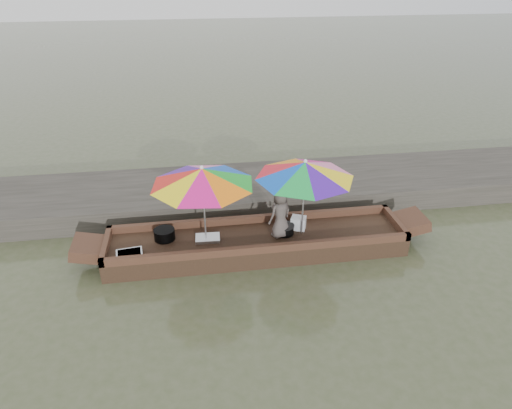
{
  "coord_description": "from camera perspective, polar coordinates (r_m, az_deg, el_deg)",
  "views": [
    {
      "loc": [
        -1.14,
        -7.37,
        5.08
      ],
      "look_at": [
        0.0,
        0.1,
        1.0
      ],
      "focal_mm": 32.0,
      "sensor_mm": 36.0,
      "label": 1
    }
  ],
  "objects": [
    {
      "name": "umbrella_bow",
      "position": [
        8.36,
        -6.52,
        -0.05
      ],
      "size": [
        2.34,
        2.34,
        1.55
      ],
      "primitive_type": null,
      "rotation": [
        0.0,
        0.0,
        0.28
      ],
      "color": "blue",
      "rests_on": "boat_hull"
    },
    {
      "name": "tray_crayfish",
      "position": [
        8.55,
        -15.54,
        -6.03
      ],
      "size": [
        0.5,
        0.37,
        0.09
      ],
      "primitive_type": "cube",
      "rotation": [
        0.0,
        0.0,
        0.13
      ],
      "color": "silver",
      "rests_on": "boat_hull"
    },
    {
      "name": "water",
      "position": [
        9.02,
        0.1,
        -5.9
      ],
      "size": [
        80.0,
        80.0,
        0.0
      ],
      "primitive_type": "plane",
      "color": "#3E4728",
      "rests_on": "ground"
    },
    {
      "name": "umbrella_stern",
      "position": [
        8.6,
        5.95,
        0.84
      ],
      "size": [
        1.94,
        1.94,
        1.55
      ],
      "primitive_type": null,
      "rotation": [
        0.0,
        0.0,
        -0.05
      ],
      "color": "pink",
      "rests_on": "boat_hull"
    },
    {
      "name": "boat_hull",
      "position": [
        8.92,
        0.1,
        -4.97
      ],
      "size": [
        5.74,
        1.2,
        0.35
      ],
      "primitive_type": "cube",
      "color": "black",
      "rests_on": "water"
    },
    {
      "name": "charcoal_grill",
      "position": [
        8.89,
        3.56,
        -3.16
      ],
      "size": [
        0.37,
        0.37,
        0.17
      ],
      "primitive_type": "cylinder",
      "color": "black",
      "rests_on": "boat_hull"
    },
    {
      "name": "vendor",
      "position": [
        8.61,
        3.07,
        -1.1
      ],
      "size": [
        0.58,
        0.52,
        0.99
      ],
      "primitive_type": "imported",
      "rotation": [
        0.0,
        0.0,
        3.66
      ],
      "color": "#4D4441",
      "rests_on": "boat_hull"
    },
    {
      "name": "cooking_pot",
      "position": [
        8.87,
        -11.37,
        -3.67
      ],
      "size": [
        0.4,
        0.4,
        0.21
      ],
      "primitive_type": "cylinder",
      "color": "black",
      "rests_on": "boat_hull"
    },
    {
      "name": "supply_bag",
      "position": [
        9.05,
        5.32,
        -2.31
      ],
      "size": [
        0.34,
        0.31,
        0.26
      ],
      "primitive_type": "cube",
      "rotation": [
        0.0,
        0.0,
        -0.41
      ],
      "color": "silver",
      "rests_on": "boat_hull"
    },
    {
      "name": "tray_scallop",
      "position": [
        8.77,
        -6.06,
        -4.21
      ],
      "size": [
        0.47,
        0.34,
        0.06
      ],
      "primitive_type": "cube",
      "rotation": [
        0.0,
        0.0,
        -0.05
      ],
      "color": "silver",
      "rests_on": "boat_hull"
    },
    {
      "name": "dock",
      "position": [
        10.78,
        -1.69,
        1.73
      ],
      "size": [
        22.0,
        2.2,
        0.5
      ],
      "primitive_type": "cube",
      "color": "#2D2B26",
      "rests_on": "ground"
    }
  ]
}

